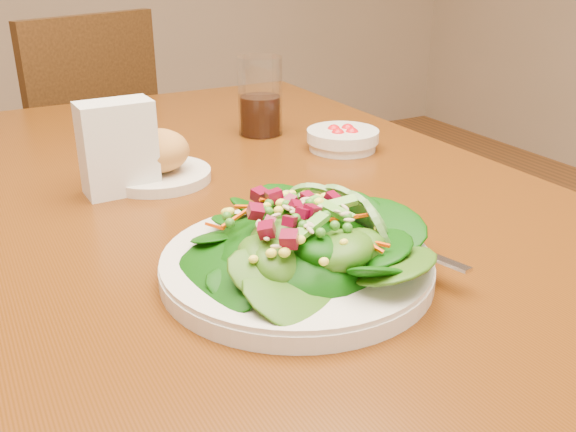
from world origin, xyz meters
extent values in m
cube|color=#572A0D|center=(0.00, 0.00, 0.73)|extent=(0.90, 1.40, 0.04)
cylinder|color=#4A2C10|center=(0.39, 0.64, 0.35)|extent=(0.07, 0.07, 0.71)
cube|color=#4A2C10|center=(-0.08, 1.12, 0.44)|extent=(0.56, 0.56, 0.04)
cylinder|color=#4A2C10|center=(0.02, 1.36, 0.21)|extent=(0.04, 0.04, 0.42)
cylinder|color=#4A2C10|center=(0.16, 1.02, 0.21)|extent=(0.04, 0.04, 0.42)
cylinder|color=#4A2C10|center=(-0.17, 0.88, 0.21)|extent=(0.04, 0.04, 0.42)
cube|color=#4A2C10|center=(0.00, 0.93, 0.69)|extent=(0.39, 0.18, 0.47)
cylinder|color=white|center=(-0.05, -0.27, 0.76)|extent=(0.30, 0.30, 0.02)
ellipsoid|color=black|center=(-0.05, -0.27, 0.79)|extent=(0.21, 0.21, 0.05)
cube|color=silver|center=(0.08, -0.30, 0.77)|extent=(0.05, 0.18, 0.01)
cylinder|color=white|center=(-0.09, 0.10, 0.76)|extent=(0.16, 0.16, 0.02)
ellipsoid|color=#A76F44|center=(-0.09, 0.10, 0.80)|extent=(0.10, 0.10, 0.07)
cylinder|color=white|center=(0.26, 0.10, 0.77)|extent=(0.13, 0.13, 0.04)
sphere|color=red|center=(0.27, 0.11, 0.78)|extent=(0.03, 0.03, 0.03)
sphere|color=red|center=(0.25, 0.12, 0.78)|extent=(0.03, 0.03, 0.03)
sphere|color=red|center=(0.24, 0.10, 0.78)|extent=(0.03, 0.03, 0.03)
sphere|color=red|center=(0.27, 0.09, 0.78)|extent=(0.03, 0.03, 0.03)
cylinder|color=silver|center=(0.17, 0.26, 0.82)|extent=(0.08, 0.08, 0.15)
cylinder|color=black|center=(0.17, 0.26, 0.79)|extent=(0.08, 0.08, 0.07)
cube|color=white|center=(-0.15, 0.08, 0.82)|extent=(0.11, 0.06, 0.14)
cube|color=white|center=(-0.15, 0.08, 0.83)|extent=(0.09, 0.05, 0.12)
camera|label=1|loc=(-0.36, -0.83, 1.10)|focal=40.00mm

